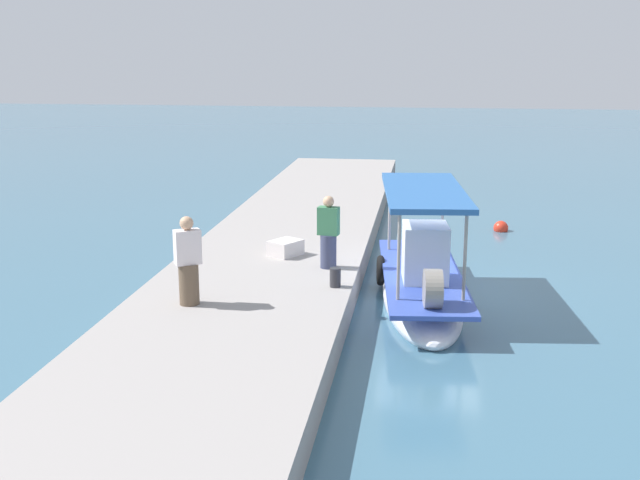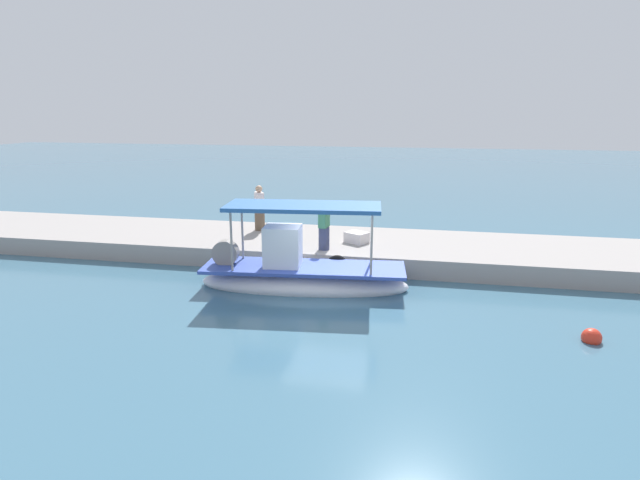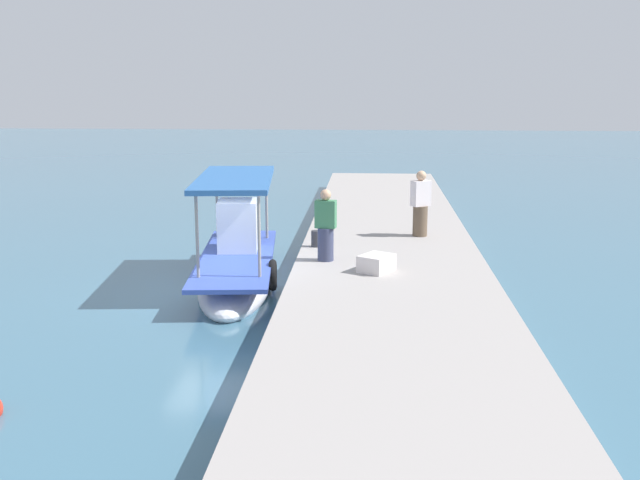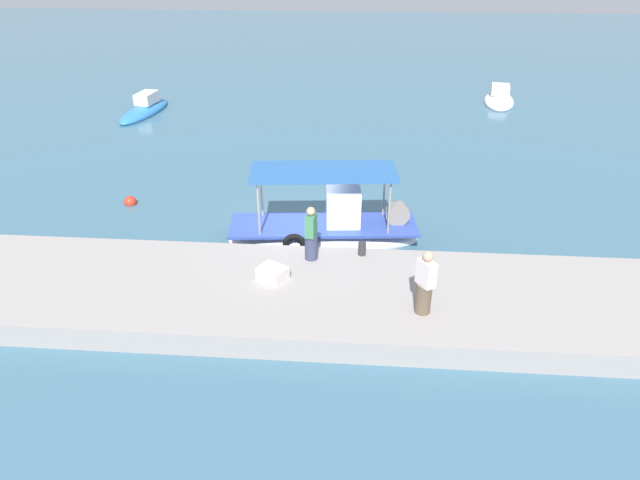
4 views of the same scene
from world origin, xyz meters
TOP-DOWN VIEW (x-y plane):
  - ground_plane at (0.00, 0.00)m, footprint 120.00×120.00m
  - dock_quay at (0.00, -3.93)m, footprint 36.00×4.51m
  - main_fishing_boat at (0.91, -0.21)m, footprint 6.59×2.35m
  - fisherman_near_bollard at (3.69, -4.81)m, footprint 0.55×0.58m
  - fisherman_by_crate at (0.61, -2.39)m, footprint 0.43×0.52m
  - mooring_bollard at (2.11, -2.05)m, footprint 0.24×0.24m
  - cargo_crate at (-0.37, -3.59)m, footprint 0.96×0.91m
  - marker_buoy at (-6.82, 2.19)m, footprint 0.47×0.47m

SIDE VIEW (x-z plane):
  - ground_plane at x=0.00m, z-range 0.00..0.00m
  - marker_buoy at x=-6.82m, z-range -0.14..0.33m
  - dock_quay at x=0.00m, z-range 0.00..0.67m
  - main_fishing_boat at x=0.91m, z-range -1.03..1.95m
  - cargo_crate at x=-0.37m, z-range 0.67..1.05m
  - mooring_bollard at x=2.11m, z-range 0.67..1.09m
  - fisherman_by_crate at x=0.61m, z-range 0.59..2.29m
  - fisherman_near_bollard at x=3.69m, z-range 0.58..2.38m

